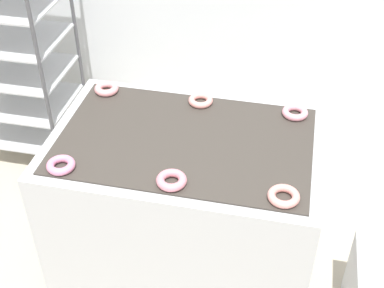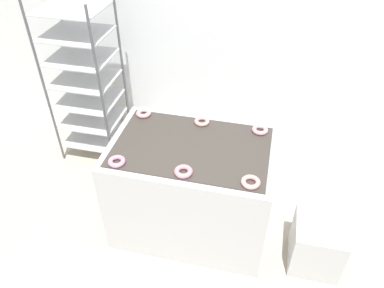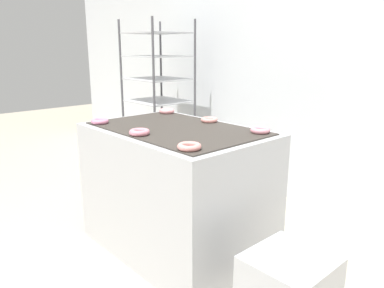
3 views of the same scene
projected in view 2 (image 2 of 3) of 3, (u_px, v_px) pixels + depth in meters
The scene contains 10 objects.
wall_back at pixel (226, 17), 3.66m from camera, with size 8.00×0.05×2.80m.
fryer_machine at pixel (192, 188), 3.15m from camera, with size 1.28×0.86×0.91m.
baking_rack_cart at pixel (85, 79), 3.75m from camera, with size 0.61×0.56×1.73m.
glaze_bin at pixel (317, 244), 2.99m from camera, with size 0.39×0.40×0.45m.
donut_near_left at pixel (117, 161), 2.70m from camera, with size 0.13×0.13×0.03m, color pink.
donut_near_center at pixel (183, 171), 2.62m from camera, with size 0.13×0.13×0.04m, color #D47E8C.
donut_near_right at pixel (251, 182), 2.54m from camera, with size 0.13×0.13×0.03m, color #E19088.
donut_far_left at pixel (144, 113), 3.19m from camera, with size 0.13×0.13×0.04m, color pink.
donut_far_center at pixel (202, 121), 3.10m from camera, with size 0.13×0.13×0.03m, color pink.
donut_far_right at pixel (260, 130), 3.00m from camera, with size 0.13×0.13×0.03m, color pink.
Camera 2 is at (0.51, -1.49, 2.72)m, focal length 35.00 mm.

